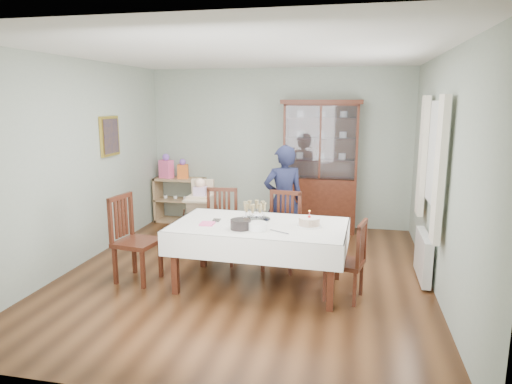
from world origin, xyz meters
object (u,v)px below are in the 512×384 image
(china_cabinet, at_px, (320,164))
(chair_end_left, at_px, (137,256))
(chair_far_right, at_px, (281,246))
(champagne_tray, at_px, (255,215))
(birthday_cake, at_px, (309,222))
(chair_far_left, at_px, (220,241))
(high_chair, at_px, (201,220))
(sideboard, at_px, (180,200))
(gift_bag_pink, at_px, (166,167))
(woman, at_px, (283,200))
(chair_end_right, at_px, (345,276))
(gift_bag_orange, at_px, (183,170))
(dining_table, at_px, (259,255))

(china_cabinet, bearing_deg, chair_end_left, -126.48)
(china_cabinet, xyz_separation_m, chair_far_right, (-0.35, -1.93, -0.83))
(champagne_tray, bearing_deg, chair_far_right, 63.69)
(birthday_cake, bearing_deg, chair_far_left, 151.08)
(high_chair, bearing_deg, chair_far_left, -51.51)
(chair_far_left, distance_m, champagne_tray, 0.99)
(birthday_cake, bearing_deg, chair_far_right, 123.80)
(sideboard, xyz_separation_m, chair_far_right, (2.15, -1.95, -0.10))
(chair_far_right, bearing_deg, champagne_tray, -108.82)
(sideboard, height_order, high_chair, high_chair)
(chair_far_right, height_order, gift_bag_pink, gift_bag_pink)
(chair_far_left, bearing_deg, sideboard, 118.25)
(woman, bearing_deg, high_chair, -24.77)
(chair_end_right, bearing_deg, chair_end_left, -77.38)
(china_cabinet, height_order, gift_bag_orange, china_cabinet)
(woman, bearing_deg, dining_table, 63.14)
(china_cabinet, xyz_separation_m, chair_end_left, (-2.00, -2.70, -0.81))
(gift_bag_pink, bearing_deg, gift_bag_orange, 0.00)
(chair_end_left, bearing_deg, china_cabinet, -28.41)
(chair_far_left, bearing_deg, high_chair, 123.06)
(dining_table, relative_size, woman, 1.31)
(chair_end_right, distance_m, gift_bag_pink, 4.28)
(chair_far_left, distance_m, chair_far_right, 0.85)
(chair_far_left, distance_m, chair_end_right, 1.89)
(chair_far_right, distance_m, champagne_tray, 0.77)
(high_chair, bearing_deg, gift_bag_pink, 128.53)
(gift_bag_pink, height_order, gift_bag_orange, gift_bag_pink)
(chair_far_right, xyz_separation_m, woman, (-0.06, 0.59, 0.48))
(champagne_tray, height_order, gift_bag_orange, gift_bag_orange)
(chair_far_left, bearing_deg, birthday_cake, -35.64)
(chair_end_right, distance_m, champagne_tray, 1.25)
(gift_bag_orange, bearing_deg, sideboard, 165.62)
(birthday_cake, relative_size, gift_bag_pink, 0.63)
(sideboard, distance_m, high_chair, 1.56)
(dining_table, xyz_separation_m, gift_bag_pink, (-2.23, 2.57, 0.61))
(chair_far_right, relative_size, chair_end_right, 1.12)
(china_cabinet, bearing_deg, sideboard, 179.51)
(dining_table, distance_m, gift_bag_pink, 3.46)
(chair_end_left, distance_m, champagne_tray, 1.53)
(woman, bearing_deg, chair_end_left, 18.09)
(china_cabinet, relative_size, champagne_tray, 5.83)
(chair_far_right, bearing_deg, china_cabinet, 87.33)
(chair_far_left, distance_m, high_chair, 0.73)
(dining_table, xyz_separation_m, champagne_tray, (-0.09, 0.15, 0.45))
(china_cabinet, bearing_deg, woman, -107.01)
(chair_end_left, height_order, woman, woman)
(china_cabinet, height_order, chair_end_left, china_cabinet)
(sideboard, bearing_deg, chair_end_right, -42.35)
(china_cabinet, bearing_deg, gift_bag_pink, 179.97)
(chair_far_right, bearing_deg, sideboard, 145.36)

